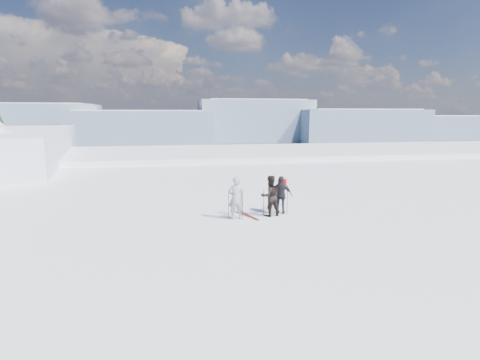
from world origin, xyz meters
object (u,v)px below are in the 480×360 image
Objects in this scene: skier_dark at (270,196)px; skier_pack at (281,195)px; skier_grey at (236,198)px; skis_loose at (248,216)px.

skier_pack is (0.62, 0.30, -0.04)m from skier_dark.
skier_pack is at bearing -169.48° from skier_grey.
skis_loose is (-1.61, -0.13, -0.87)m from skier_pack.
skier_dark is 1.12× the size of skis_loose.
skier_grey is at bearing -5.31° from skier_dark.
skier_grey reaches higher than skis_loose.
skier_grey is 1.02× the size of skier_dark.
skier_pack reaches higher than skis_loose.
skier_dark is at bearing 51.76° from skier_pack.
skier_dark is at bearing -9.33° from skis_loose.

